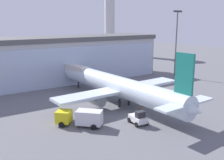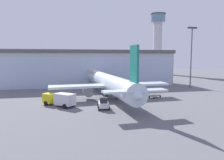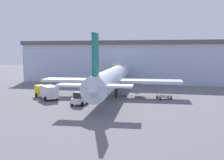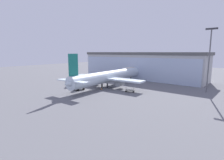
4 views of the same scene
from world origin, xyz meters
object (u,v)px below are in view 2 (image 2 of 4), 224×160
jet_bridge (92,74)px  safety_cone_wingtip (56,98)px  safety_cone_nose (122,101)px  apron_light_mast (191,52)px  baggage_cart (155,96)px  control_tower (158,39)px  catering_truck (60,99)px  airplane (109,83)px  pushback_tug (104,104)px

jet_bridge → safety_cone_wingtip: jet_bridge is taller
jet_bridge → safety_cone_nose: size_ratio=23.67×
jet_bridge → apron_light_mast: size_ratio=0.68×
safety_cone_nose → safety_cone_wingtip: bearing=153.1°
jet_bridge → baggage_cart: size_ratio=4.07×
control_tower → catering_truck: control_tower is taller
safety_cone_wingtip → apron_light_mast: bearing=13.1°
jet_bridge → airplane: (1.37, -17.68, -0.82)m
apron_light_mast → baggage_cart: (-18.73, -13.87, -10.81)m
catering_truck → safety_cone_nose: catering_truck is taller
jet_bridge → control_tower: 69.47m
apron_light_mast → safety_cone_nose: apron_light_mast is taller
safety_cone_nose → apron_light_mast: bearing=31.1°
airplane → baggage_cart: 11.37m
baggage_cart → safety_cone_nose: baggage_cart is taller
jet_bridge → control_tower: size_ratio=0.38×
control_tower → baggage_cart: size_ratio=10.75×
control_tower → pushback_tug: 93.80m
baggage_cart → control_tower: bearing=-138.6°
jet_bridge → baggage_cart: bearing=-153.8°
control_tower → safety_cone_nose: 86.93m
catering_truck → safety_cone_nose: (13.14, 0.75, -1.19)m
airplane → pushback_tug: airplane is taller
safety_cone_nose → jet_bridge: bearing=97.1°
catering_truck → baggage_cart: catering_truck is taller
control_tower → apron_light_mast: 58.83m
catering_truck → baggage_cart: size_ratio=2.11×
baggage_cart → safety_cone_wingtip: (-23.06, 4.15, -0.23)m
baggage_cart → apron_light_mast: bearing=-166.3°
apron_light_mast → airplane: (-29.38, -11.30, -7.75)m
control_tower → airplane: 82.48m
apron_light_mast → catering_truck: apron_light_mast is taller
apron_light_mast → baggage_cart: 25.69m
pushback_tug → safety_cone_wingtip: 15.15m
pushback_tug → jet_bridge: bearing=3.1°
jet_bridge → safety_cone_wingtip: (-11.05, -16.09, -4.10)m
pushback_tug → baggage_cart: bearing=-52.5°
pushback_tug → safety_cone_wingtip: (-8.77, 12.34, -0.70)m
baggage_cart → safety_cone_nose: (-9.11, -2.91, -0.23)m
apron_light_mast → safety_cone_nose: bearing=-148.9°
control_tower → safety_cone_wingtip: bearing=-130.8°
jet_bridge → baggage_cart: jet_bridge is taller
jet_bridge → catering_truck: (-10.24, -23.91, -2.91)m
jet_bridge → pushback_tug: jet_bridge is taller
control_tower → airplane: (-44.44, -67.49, -16.52)m
airplane → catering_truck: (-11.61, -6.23, -2.09)m
jet_bridge → apron_light_mast: bearing=-106.2°
jet_bridge → safety_cone_wingtip: 19.95m
safety_cone_wingtip → control_tower: bearing=49.2°
catering_truck → pushback_tug: size_ratio=1.98×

